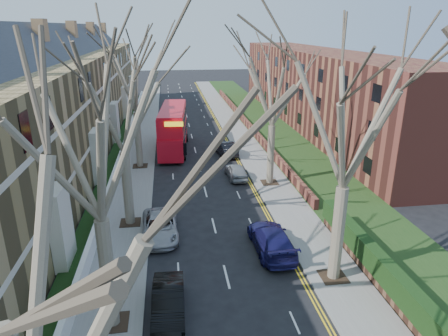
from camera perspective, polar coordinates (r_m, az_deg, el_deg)
name	(u,v)px	position (r m, az deg, el deg)	size (l,w,h in m)	color
pavement_left	(143,137)	(50.19, -11.51, 4.31)	(3.00, 102.00, 0.12)	slate
pavement_right	(239,134)	(50.84, 2.14, 4.89)	(3.00, 102.00, 0.12)	slate
terrace_left	(55,107)	(42.50, -22.99, 8.00)	(9.70, 78.00, 13.60)	olive
flats_right	(317,88)	(56.72, 13.17, 11.01)	(13.97, 54.00, 10.00)	brown
front_wall_left	(122,153)	(42.52, -14.31, 2.11)	(0.30, 78.00, 1.00)	white
grass_verge_right	(273,132)	(51.78, 7.07, 5.13)	(6.00, 102.00, 0.06)	#1D3A15
tree_left_mid	(90,121)	(16.05, -18.59, 6.39)	(10.50, 10.50, 14.71)	#776955
tree_left_far	(119,90)	(25.84, -14.79, 10.72)	(10.15, 10.15, 14.22)	#776955
tree_left_dist	(133,66)	(37.67, -12.89, 13.95)	(10.50, 10.50, 14.71)	#776955
tree_right_mid	(352,104)	(19.63, 17.78, 8.74)	(10.50, 10.50, 14.71)	#776955
tree_right_far	(274,76)	(32.73, 7.15, 12.94)	(10.15, 10.15, 14.22)	#776955
double_decker_bus	(173,130)	(43.97, -7.24, 5.40)	(3.49, 11.29, 4.65)	red
car_left_mid	(168,302)	(19.96, -7.94, -18.46)	(1.49, 4.26, 1.40)	black
car_left_far	(160,226)	(26.49, -9.15, -8.23)	(2.30, 4.98, 1.38)	#9C9BA0
car_right_near	(272,239)	(24.71, 6.81, -10.08)	(2.15, 5.30, 1.54)	#191751
car_right_mid	(236,171)	(35.88, 1.73, -0.43)	(1.58, 3.93, 1.34)	gray
car_right_far	(226,148)	(42.35, 0.25, 2.84)	(1.59, 4.55, 1.50)	black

